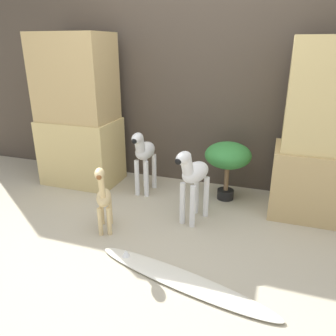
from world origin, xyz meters
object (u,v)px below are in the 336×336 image
object	(u,v)px
potted_palm_front	(228,157)
surfboard	(180,279)
zebra_right	(193,176)
giraffe_figurine	(103,197)
zebra_left	(144,154)

from	to	relation	value
potted_palm_front	surfboard	world-z (taller)	potted_palm_front
zebra_right	potted_palm_front	distance (m)	0.58
zebra_right	giraffe_figurine	world-z (taller)	zebra_right
giraffe_figurine	surfboard	bearing A→B (deg)	-26.93
zebra_left	zebra_right	bearing A→B (deg)	-33.61
potted_palm_front	zebra_right	bearing A→B (deg)	-110.55
zebra_left	potted_palm_front	bearing A→B (deg)	8.80
zebra_right	surfboard	world-z (taller)	zebra_right
giraffe_figurine	zebra_left	bearing A→B (deg)	89.18
zebra_left	potted_palm_front	xyz separation A→B (m)	(0.82, 0.13, 0.01)
giraffe_figurine	potted_palm_front	distance (m)	1.26
zebra_left	potted_palm_front	world-z (taller)	zebra_left
zebra_right	surfboard	distance (m)	0.90
giraffe_figurine	potted_palm_front	world-z (taller)	giraffe_figurine
surfboard	potted_palm_front	bearing A→B (deg)	86.97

